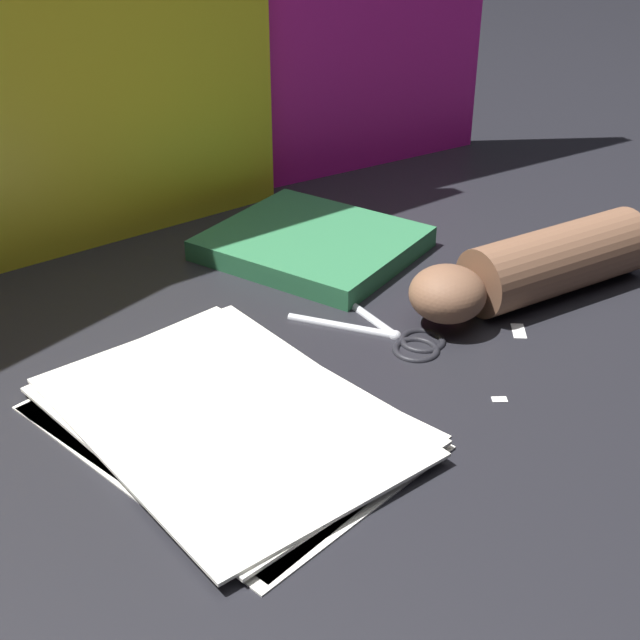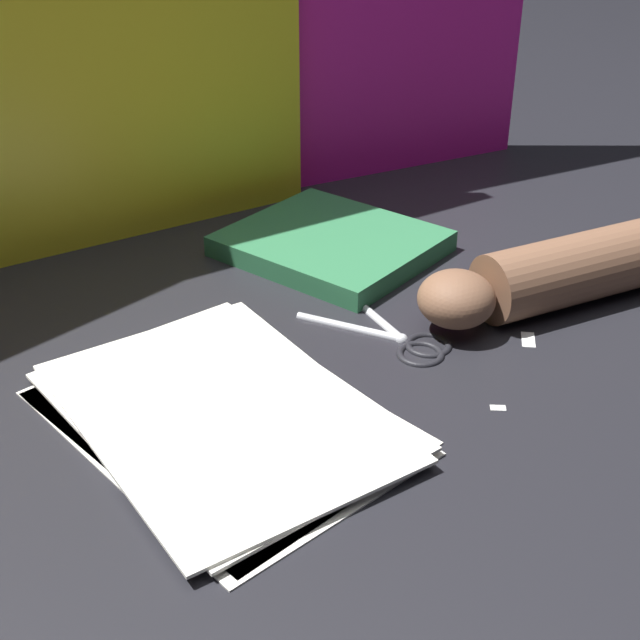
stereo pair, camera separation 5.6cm
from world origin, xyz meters
The scene contains 7 objects.
ground_plane centered at (0.00, 0.00, 0.00)m, with size 6.00×6.00×0.00m, color black.
paper_stack centered at (-0.12, 0.03, 0.01)m, with size 0.24×0.33×0.01m.
book_closed centered at (0.16, 0.23, 0.01)m, with size 0.24×0.26×0.02m.
scissors centered at (0.09, 0.04, 0.00)m, with size 0.10×0.17×0.01m.
hand_forearm centered at (0.26, -0.01, 0.04)m, with size 0.30×0.13×0.07m.
paper_scrap_near centered at (0.08, -0.10, 0.00)m, with size 0.02×0.01×0.00m.
paper_scrap_mid centered at (0.19, -0.05, 0.00)m, with size 0.03×0.03×0.00m.
Camera 2 is at (-0.43, -0.50, 0.45)m, focal length 50.00 mm.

